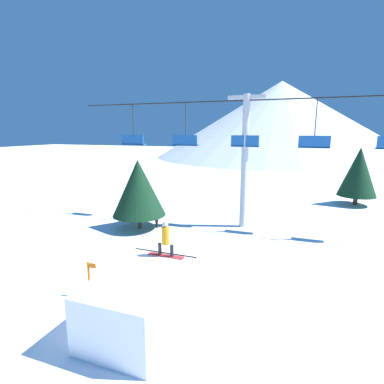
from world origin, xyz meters
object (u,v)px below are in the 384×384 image
snow_ramp (141,301)px  distant_skier (157,218)px  pine_tree_near (138,188)px  snowboarder (166,239)px  trail_marker (89,278)px

snow_ramp → distant_skier: (-4.26, 9.60, -0.27)m
snow_ramp → distant_skier: snow_ramp is taller
distant_skier → snow_ramp: bearing=-66.1°
pine_tree_near → distant_skier: bearing=22.7°
snow_ramp → snowboarder: size_ratio=2.79×
snow_ramp → distant_skier: 10.51m
trail_marker → distant_skier: (-1.45, 8.68, -0.12)m
distant_skier → pine_tree_near: bearing=-157.3°
trail_marker → snowboarder: bearing=13.7°
snowboarder → trail_marker: bearing=-166.3°
snowboarder → distant_skier: snowboarder is taller
snowboarder → distant_skier: 9.30m
snow_ramp → pine_tree_near: pine_tree_near is taller
snowboarder → snow_ramp: bearing=-96.0°
snowboarder → pine_tree_near: pine_tree_near is taller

